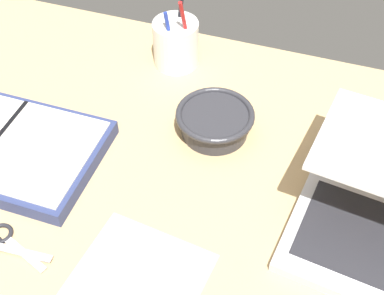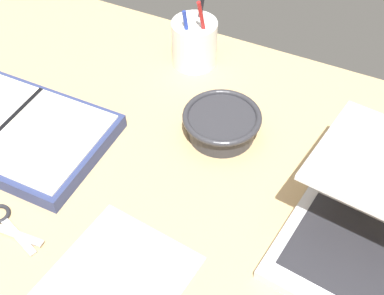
% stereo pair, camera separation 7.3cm
% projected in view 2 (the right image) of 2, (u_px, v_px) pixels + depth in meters
% --- Properties ---
extents(desk_top, '(1.40, 1.00, 0.02)m').
position_uv_depth(desk_top, '(169.00, 221.00, 0.88)').
color(desk_top, tan).
rests_on(desk_top, ground).
extents(bowl, '(0.15, 0.15, 0.05)m').
position_uv_depth(bowl, '(221.00, 123.00, 0.98)').
color(bowl, '#2D2D33').
rests_on(bowl, desk_top).
extents(pen_cup, '(0.09, 0.09, 0.17)m').
position_uv_depth(pen_cup, '(194.00, 43.00, 1.11)').
color(pen_cup, white).
rests_on(pen_cup, desk_top).
extents(planner, '(0.37, 0.23, 0.03)m').
position_uv_depth(planner, '(9.00, 129.00, 0.99)').
color(planner, navy).
rests_on(planner, desk_top).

